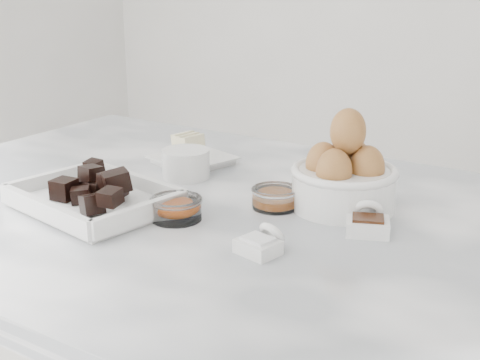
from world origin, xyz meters
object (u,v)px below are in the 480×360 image
object	(u,v)px
zest_bowl	(176,207)
vanilla_spoon	(368,222)
sugar_ramekin	(186,162)
egg_bowl	(344,177)
honey_bowl	(275,197)
chocolate_dish	(93,193)
butter_plate	(192,154)
salt_spoon	(262,243)

from	to	relation	value
zest_bowl	vanilla_spoon	bearing A→B (deg)	22.78
sugar_ramekin	zest_bowl	world-z (taller)	sugar_ramekin
egg_bowl	honey_bowl	size ratio (longest dim) A/B	2.19
chocolate_dish	butter_plate	distance (m)	0.28
egg_bowl	vanilla_spoon	world-z (taller)	egg_bowl
sugar_ramekin	vanilla_spoon	world-z (taller)	sugar_ramekin
egg_bowl	vanilla_spoon	distance (m)	0.10
zest_bowl	salt_spoon	bearing A→B (deg)	-11.33
honey_bowl	zest_bowl	bearing A→B (deg)	-128.79
salt_spoon	honey_bowl	bearing A→B (deg)	113.84
sugar_ramekin	salt_spoon	xyz separation A→B (m)	(0.28, -0.20, -0.01)
chocolate_dish	zest_bowl	distance (m)	0.14
chocolate_dish	vanilla_spoon	world-z (taller)	chocolate_dish
butter_plate	salt_spoon	distance (m)	0.42
sugar_ramekin	zest_bowl	bearing A→B (deg)	-56.89
egg_bowl	salt_spoon	bearing A→B (deg)	-95.51
egg_bowl	chocolate_dish	bearing A→B (deg)	-147.13
chocolate_dish	zest_bowl	world-z (taller)	chocolate_dish
butter_plate	salt_spoon	bearing A→B (deg)	-40.96
sugar_ramekin	honey_bowl	size ratio (longest dim) A/B	1.12
zest_bowl	salt_spoon	world-z (taller)	salt_spoon
butter_plate	honey_bowl	bearing A→B (deg)	-25.96
zest_bowl	butter_plate	bearing A→B (deg)	122.10
chocolate_dish	zest_bowl	bearing A→B (deg)	13.09
butter_plate	salt_spoon	xyz separation A→B (m)	(0.32, -0.28, -0.00)
sugar_ramekin	salt_spoon	distance (m)	0.34
salt_spoon	vanilla_spoon	bearing A→B (deg)	57.58
butter_plate	zest_bowl	xyz separation A→B (m)	(0.15, -0.24, 0.00)
butter_plate	egg_bowl	world-z (taller)	egg_bowl
honey_bowl	vanilla_spoon	world-z (taller)	vanilla_spoon
egg_bowl	zest_bowl	size ratio (longest dim) A/B	2.08
vanilla_spoon	salt_spoon	distance (m)	0.17
sugar_ramekin	zest_bowl	xyz separation A→B (m)	(0.11, -0.17, -0.01)
sugar_ramekin	egg_bowl	xyz separation A→B (m)	(0.30, 0.01, 0.02)
butter_plate	sugar_ramekin	xyz separation A→B (m)	(0.04, -0.07, 0.01)
egg_bowl	zest_bowl	world-z (taller)	egg_bowl
honey_bowl	vanilla_spoon	xyz separation A→B (m)	(0.16, -0.01, -0.00)
chocolate_dish	butter_plate	world-z (taller)	chocolate_dish
butter_plate	vanilla_spoon	xyz separation A→B (m)	(0.41, -0.14, -0.00)
sugar_ramekin	honey_bowl	bearing A→B (deg)	-13.14
butter_plate	sugar_ramekin	world-z (taller)	butter_plate
honey_bowl	salt_spoon	bearing A→B (deg)	-66.16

